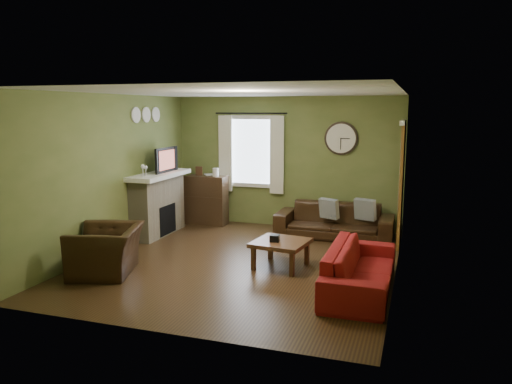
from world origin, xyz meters
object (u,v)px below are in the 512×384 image
(bookshelf, at_px, (207,200))
(sofa_red, at_px, (360,268))
(coffee_table, at_px, (281,254))
(sofa_brown, at_px, (334,221))
(armchair, at_px, (106,250))

(bookshelf, bearing_deg, sofa_red, -39.81)
(coffee_table, bearing_deg, bookshelf, 134.21)
(bookshelf, distance_m, coffee_table, 3.20)
(bookshelf, height_order, sofa_brown, bookshelf)
(armchair, height_order, coffee_table, armchair)
(bookshelf, xyz_separation_m, sofa_brown, (2.68, -0.25, -0.19))
(bookshelf, xyz_separation_m, armchair, (-0.10, -3.34, -0.16))
(sofa_brown, xyz_separation_m, armchair, (-2.79, -3.09, 0.03))
(bookshelf, relative_size, armchair, 0.96)
(sofa_red, relative_size, armchair, 1.94)
(bookshelf, bearing_deg, coffee_table, -45.79)
(bookshelf, relative_size, coffee_table, 1.32)
(sofa_red, bearing_deg, armchair, 97.16)
(sofa_brown, bearing_deg, coffee_table, -102.91)
(sofa_red, relative_size, coffee_table, 2.65)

